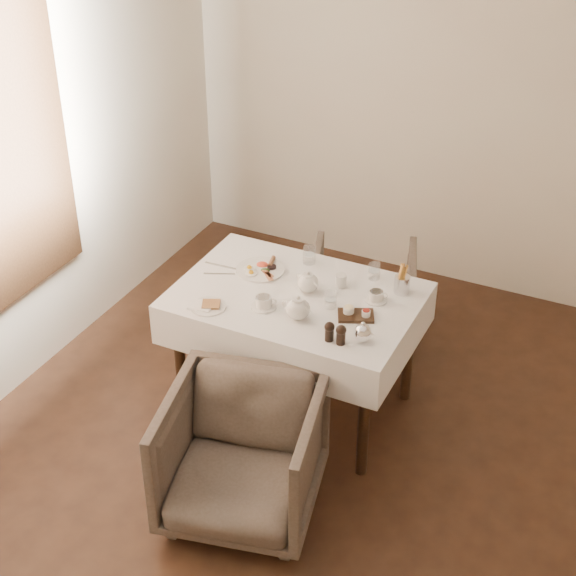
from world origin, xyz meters
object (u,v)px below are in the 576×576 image
Objects in this scene: armchair_near at (242,456)px; armchair_far at (363,295)px; table at (296,313)px; teapot_centre at (308,282)px; breakfast_plate at (261,269)px.

armchair_near is 1.14× the size of armchair_far.
teapot_centre reaches higher than table.
armchair_far is 2.40× the size of breakfast_plate.
breakfast_plate reaches higher than table.
armchair_near is at bearing -82.82° from table.
armchair_near is 2.74× the size of breakfast_plate.
armchair_far is at bearing 78.40° from armchair_near.
armchair_near is (0.10, -0.82, -0.30)m from table.
armchair_far is at bearing 110.23° from teapot_centre.
armchair_far is 0.93m from teapot_centre.
teapot_centre is (-0.06, 0.87, 0.48)m from armchair_near.
teapot_centre is at bearing 48.63° from table.
teapot_centre is (-0.03, -0.77, 0.52)m from armchair_far.
armchair_near is at bearing -63.72° from teapot_centre.
teapot_centre reaches higher than armchair_near.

